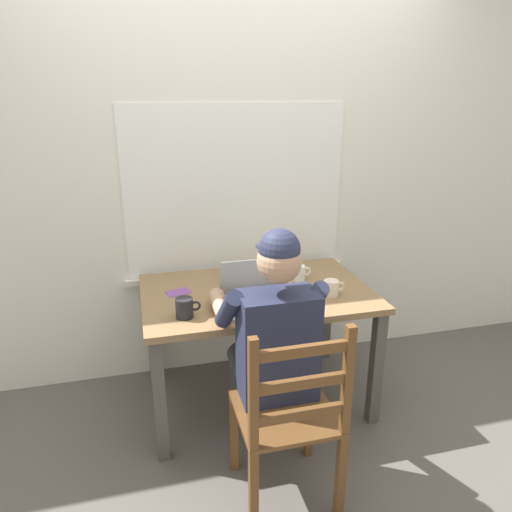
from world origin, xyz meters
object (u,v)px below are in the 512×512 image
desk (257,306)px  coffee_mug_white (331,288)px  landscape_photo_print (178,292)px  seated_person (271,339)px  wooden_chair (289,417)px  laptop (255,295)px  computer_mouse (308,300)px  coffee_mug_dark (185,308)px  book_stack_main (237,274)px  coffee_mug_spare (299,273)px

desk → coffee_mug_white: 0.43m
desk → landscape_photo_print: size_ratio=9.62×
seated_person → coffee_mug_white: seated_person is taller
seated_person → wooden_chair: seated_person is taller
laptop → computer_mouse: 0.28m
desk → computer_mouse: (0.22, -0.22, 0.11)m
wooden_chair → landscape_photo_print: size_ratio=7.08×
coffee_mug_dark → book_stack_main: bearing=50.4°
book_stack_main → laptop: bearing=-87.8°
seated_person → computer_mouse: bearing=43.0°
coffee_mug_white → book_stack_main: bearing=140.7°
desk → laptop: bearing=-106.8°
wooden_chair → book_stack_main: bearing=90.7°
wooden_chair → coffee_mug_dark: 0.71m
computer_mouse → book_stack_main: 0.51m
wooden_chair → landscape_photo_print: wooden_chair is taller
coffee_mug_white → landscape_photo_print: 0.83m
book_stack_main → computer_mouse: bearing=-55.8°
wooden_chair → desk: bearing=85.9°
desk → computer_mouse: 0.33m
desk → coffee_mug_dark: coffee_mug_dark is taller
seated_person → coffee_mug_white: size_ratio=10.41×
coffee_mug_dark → book_stack_main: (0.35, 0.43, -0.02)m
desk → seated_person: 0.49m
laptop → book_stack_main: size_ratio=1.70×
desk → book_stack_main: bearing=108.6°
wooden_chair → landscape_photo_print: (-0.37, 0.84, 0.26)m
coffee_mug_white → landscape_photo_print: coffee_mug_white is taller
desk → wooden_chair: bearing=-94.1°
wooden_chair → seated_person: bearing=90.0°
computer_mouse → coffee_mug_spare: coffee_mug_spare is taller
desk → coffee_mug_white: (0.37, -0.16, 0.14)m
desk → coffee_mug_white: coffee_mug_white is taller
wooden_chair → landscape_photo_print: 0.95m
laptop → landscape_photo_print: bearing=145.7°
coffee_mug_spare → seated_person: bearing=-120.1°
computer_mouse → coffee_mug_spare: size_ratio=0.84×
wooden_chair → laptop: 0.66m
desk → landscape_photo_print: bearing=169.2°
coffee_mug_dark → laptop: bearing=9.3°
laptop → coffee_mug_spare: (0.33, 0.26, -0.01)m
computer_mouse → coffee_mug_white: bearing=21.3°
book_stack_main → coffee_mug_dark: bearing=-129.6°
seated_person → coffee_mug_spare: 0.67m
landscape_photo_print → seated_person: bearing=-74.2°
computer_mouse → landscape_photo_print: 0.71m
seated_person → book_stack_main: size_ratio=6.30×
landscape_photo_print → coffee_mug_dark: bearing=-107.1°
desk → landscape_photo_print: (-0.42, 0.08, 0.09)m
computer_mouse → coffee_mug_dark: bearing=-179.2°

